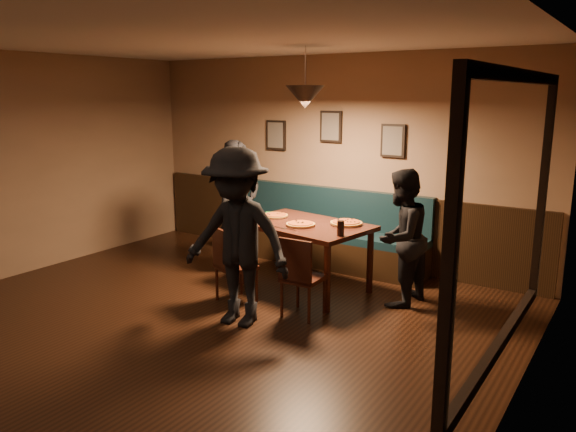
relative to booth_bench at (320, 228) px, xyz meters
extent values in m
plane|color=black|center=(0.00, -3.20, -0.50)|extent=(7.00, 7.00, 0.00)
plane|color=silver|center=(0.00, -3.20, 2.30)|extent=(7.00, 7.00, 0.00)
plane|color=#8C704F|center=(0.00, 0.30, 0.90)|extent=(6.00, 0.00, 6.00)
plane|color=#8C704F|center=(3.00, -3.20, 0.90)|extent=(0.00, 7.00, 7.00)
cube|color=black|center=(0.00, 0.27, 0.00)|extent=(5.88, 0.06, 1.00)
cube|color=black|center=(2.96, -2.70, 1.00)|extent=(0.06, 2.56, 1.86)
plane|color=black|center=(2.93, -2.70, 1.00)|extent=(0.00, 2.40, 2.40)
cube|color=black|center=(-0.90, 0.27, 1.20)|extent=(0.32, 0.04, 0.42)
cube|color=black|center=(0.00, 0.27, 1.35)|extent=(0.32, 0.04, 0.42)
cube|color=black|center=(0.90, 0.27, 1.20)|extent=(0.32, 0.04, 0.42)
cone|color=black|center=(0.36, -0.99, 1.75)|extent=(0.44, 0.44, 0.25)
cube|color=black|center=(0.36, -0.99, -0.10)|extent=(1.63, 1.19, 0.80)
imported|color=black|center=(-0.69, -0.89, 0.36)|extent=(0.57, 0.71, 1.72)
imported|color=black|center=(1.50, -0.84, 0.25)|extent=(0.66, 0.80, 1.51)
imported|color=black|center=(0.35, -2.24, 0.39)|extent=(1.23, 0.80, 1.79)
cylinder|color=orange|center=(-0.12, -0.89, 0.32)|extent=(0.41, 0.41, 0.04)
cylinder|color=#C76025|center=(0.39, -1.13, 0.32)|extent=(0.44, 0.44, 0.04)
cylinder|color=orange|center=(0.80, -0.79, 0.32)|extent=(0.41, 0.41, 0.04)
cylinder|color=black|center=(0.99, -1.27, 0.38)|extent=(0.10, 0.10, 0.17)
cylinder|color=maroon|center=(0.82, -0.99, 0.35)|extent=(0.03, 0.03, 0.11)
cube|color=#1C6A2E|center=(-0.28, -0.75, 0.30)|extent=(0.21, 0.21, 0.01)
cube|color=#1E712F|center=(-0.24, -1.26, 0.30)|extent=(0.23, 0.23, 0.01)
cube|color=silver|center=(0.30, -1.34, 0.30)|extent=(0.18, 0.05, 0.00)
camera|label=1|loc=(3.69, -6.42, 1.79)|focal=34.86mm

